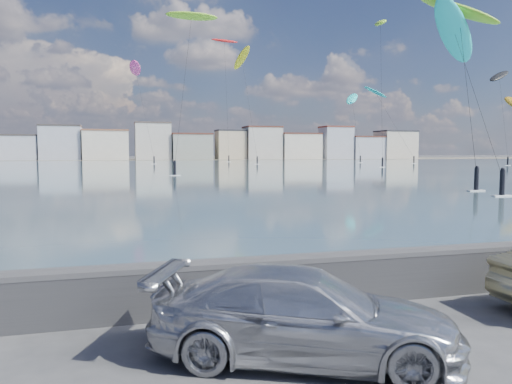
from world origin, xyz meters
TOP-DOWN VIEW (x-y plane):
  - ground at (0.00, 0.00)m, footprint 700.00×700.00m
  - bay_water at (0.00, 91.50)m, footprint 500.00×177.00m
  - far_shore_strip at (0.00, 200.00)m, footprint 500.00×60.00m
  - seawall at (0.00, 2.70)m, footprint 400.00×0.36m
  - far_buildings at (1.31, 186.00)m, footprint 240.79×13.26m
  - car_silver at (0.74, 0.36)m, footprint 4.95×3.60m
  - kitesurfer_0 at (68.03, 120.54)m, footprint 6.94×18.78m
  - kitesurfer_1 at (8.83, 67.38)m, footprint 8.39×11.46m
  - kitesurfer_3 at (83.29, 90.92)m, footprint 9.27×9.80m
  - kitesurfer_4 at (29.72, 121.33)m, footprint 4.29×15.12m
  - kitesurfer_6 at (50.84, 87.92)m, footprint 6.36×11.32m
  - kitesurfer_7 at (65.10, 129.24)m, footprint 7.94×16.20m
  - kitesurfer_11 at (2.99, 128.92)m, footprint 6.34×15.50m
  - kitesurfer_12 at (27.39, 32.24)m, footprint 6.49×9.56m
  - kitesurfer_14 at (27.01, 32.23)m, footprint 8.13×13.66m
  - kitesurfer_15 at (30.26, 145.71)m, footprint 8.47×9.20m

SIDE VIEW (x-z plane):
  - ground at x=0.00m, z-range 0.00..0.00m
  - bay_water at x=0.00m, z-range 0.01..0.01m
  - far_shore_strip at x=0.00m, z-range 0.01..0.01m
  - seawall at x=0.00m, z-range 0.04..1.12m
  - car_silver at x=0.74m, z-range 0.00..1.33m
  - far_buildings at x=1.31m, z-range -1.27..13.33m
  - kitesurfer_14 at x=27.01m, z-range 5.15..21.85m
  - kitesurfer_12 at x=27.39m, z-range 6.39..24.02m
  - kitesurfer_7 at x=65.10m, z-range 7.83..29.07m
  - kitesurfer_0 at x=68.03m, z-range 8.25..30.56m
  - kitesurfer_3 at x=83.29m, z-range 8.92..31.52m
  - kitesurfer_1 at x=8.83m, z-range 10.49..33.92m
  - kitesurfer_11 at x=2.99m, z-range 11.22..37.75m
  - kitesurfer_4 at x=29.72m, z-range 11.87..42.07m
  - kitesurfer_6 at x=50.84m, z-range 13.41..44.80m
  - kitesurfer_15 at x=30.26m, z-range 17.14..55.06m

